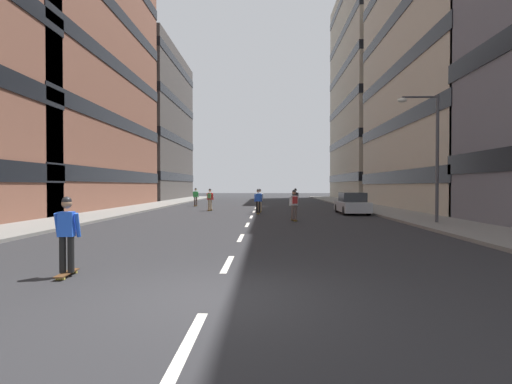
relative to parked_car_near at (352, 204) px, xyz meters
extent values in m
plane|color=#28282B|center=(-7.07, 3.30, -0.70)|extent=(145.23, 145.23, 0.00)
cube|color=gray|center=(-17.14, 6.33, -0.63)|extent=(3.61, 66.56, 0.14)
cube|color=gray|center=(3.01, 6.33, -0.63)|extent=(3.61, 66.56, 0.14)
cube|color=silver|center=(-7.07, -22.90, -0.70)|extent=(0.16, 2.20, 0.01)
cube|color=silver|center=(-7.07, -17.90, -0.70)|extent=(0.16, 2.20, 0.01)
cube|color=silver|center=(-7.07, -12.90, -0.70)|extent=(0.16, 2.20, 0.01)
cube|color=silver|center=(-7.07, -7.90, -0.70)|extent=(0.16, 2.20, 0.01)
cube|color=silver|center=(-7.07, -2.90, -0.70)|extent=(0.16, 2.20, 0.01)
cube|color=silver|center=(-7.07, 2.10, -0.70)|extent=(0.16, 2.20, 0.01)
cube|color=silver|center=(-7.07, 7.10, -0.70)|extent=(0.16, 2.20, 0.01)
cube|color=silver|center=(-7.07, 12.10, -0.70)|extent=(0.16, 2.20, 0.01)
cube|color=silver|center=(-7.07, 17.10, -0.70)|extent=(0.16, 2.20, 0.01)
cube|color=silver|center=(-7.07, 22.10, -0.70)|extent=(0.16, 2.20, 0.01)
cube|color=silver|center=(-7.07, 27.10, -0.70)|extent=(0.16, 2.20, 0.01)
cube|color=silver|center=(-7.07, 32.10, -0.70)|extent=(0.16, 2.20, 0.01)
cube|color=black|center=(-27.43, 5.97, 2.15)|extent=(17.09, 23.02, 1.10)
cube|color=black|center=(-27.43, 5.97, 6.89)|extent=(17.09, 23.02, 1.10)
cube|color=black|center=(-27.43, 5.97, 11.63)|extent=(17.09, 23.02, 1.10)
cube|color=black|center=(-27.43, 5.97, 16.37)|extent=(17.09, 23.02, 1.10)
cube|color=#4C4744|center=(-27.43, 29.11, 10.10)|extent=(16.97, 20.59, 21.59)
cube|color=black|center=(-27.43, 29.11, 2.54)|extent=(17.09, 20.71, 1.10)
cube|color=black|center=(-27.43, 29.11, 7.94)|extent=(17.09, 20.71, 1.10)
cube|color=black|center=(-27.43, 29.11, 13.33)|extent=(17.09, 20.71, 1.10)
cube|color=black|center=(-27.43, 29.11, 18.73)|extent=(17.09, 20.71, 1.10)
cube|color=#BCB29E|center=(13.30, 5.97, 12.92)|extent=(16.97, 21.08, 27.24)
cube|color=black|center=(13.30, 5.97, 2.02)|extent=(17.09, 21.20, 1.10)
cube|color=black|center=(13.30, 5.97, 6.56)|extent=(17.09, 21.20, 1.10)
cube|color=black|center=(13.30, 5.97, 11.10)|extent=(17.09, 21.20, 1.10)
cube|color=black|center=(13.30, 5.97, 15.64)|extent=(17.09, 21.20, 1.10)
cube|color=#B2A893|center=(13.30, 29.11, 14.86)|extent=(16.97, 21.21, 31.13)
cube|color=black|center=(13.30, 29.11, 2.41)|extent=(17.09, 21.33, 1.10)
cube|color=black|center=(13.30, 29.11, 7.60)|extent=(17.09, 21.33, 1.10)
cube|color=black|center=(13.30, 29.11, 12.79)|extent=(17.09, 21.33, 1.10)
cube|color=black|center=(13.30, 29.11, 17.98)|extent=(17.09, 21.33, 1.10)
cube|color=black|center=(13.30, 29.11, 23.17)|extent=(17.09, 21.33, 1.10)
cube|color=#B2B7BF|center=(0.00, 0.04, -0.17)|extent=(1.80, 4.40, 0.70)
cube|color=#2D3338|center=(0.00, -0.11, 0.50)|extent=(1.60, 2.10, 0.64)
cylinder|color=black|center=(-0.80, 1.49, -0.38)|extent=(0.22, 0.64, 0.64)
cylinder|color=black|center=(0.80, 1.49, -0.38)|extent=(0.22, 0.64, 0.64)
cylinder|color=black|center=(-0.80, -1.41, -0.38)|extent=(0.22, 0.64, 0.64)
cylinder|color=black|center=(0.80, -1.41, -0.38)|extent=(0.22, 0.64, 0.64)
cylinder|color=#3F3F44|center=(2.64, -7.71, 2.69)|extent=(0.16, 0.16, 6.50)
cylinder|color=#3F3F44|center=(1.74, -7.71, 5.84)|extent=(1.80, 0.10, 0.10)
ellipsoid|color=silver|center=(0.84, -7.71, 5.69)|extent=(0.50, 0.30, 0.24)
cube|color=brown|center=(-10.61, 3.02, -0.62)|extent=(0.35, 0.92, 0.02)
cylinder|color=#D8BF4C|center=(-10.55, 3.34, -0.66)|extent=(0.19, 0.10, 0.07)
cylinder|color=#D8BF4C|center=(-10.66, 2.70, -0.66)|extent=(0.19, 0.10, 0.07)
cylinder|color=tan|center=(-10.70, 3.03, -0.21)|extent=(0.16, 0.16, 0.80)
cylinder|color=tan|center=(-10.52, 3.00, -0.21)|extent=(0.16, 0.16, 0.80)
cube|color=red|center=(-10.61, 3.02, 0.47)|extent=(0.35, 0.25, 0.55)
cylinder|color=red|center=(-10.82, 3.11, 0.44)|extent=(0.13, 0.24, 0.55)
cylinder|color=red|center=(-10.38, 3.03, 0.44)|extent=(0.13, 0.24, 0.55)
sphere|color=tan|center=(-10.60, 3.04, 0.92)|extent=(0.22, 0.22, 0.22)
sphere|color=black|center=(-10.60, 3.04, 0.97)|extent=(0.21, 0.21, 0.21)
cube|color=#4C8C4C|center=(-10.64, 2.84, 0.50)|extent=(0.28, 0.20, 0.40)
cube|color=brown|center=(-10.49, -19.40, -0.62)|extent=(0.27, 0.91, 0.02)
cylinder|color=#D8BF4C|center=(-10.52, -19.08, -0.66)|extent=(0.18, 0.08, 0.07)
cylinder|color=#D8BF4C|center=(-10.47, -19.72, -0.66)|extent=(0.18, 0.08, 0.07)
cylinder|color=black|center=(-10.58, -19.40, -0.21)|extent=(0.15, 0.15, 0.80)
cylinder|color=black|center=(-10.40, -19.39, -0.21)|extent=(0.15, 0.15, 0.80)
cube|color=blue|center=(-10.49, -19.40, 0.47)|extent=(0.33, 0.22, 0.55)
cylinder|color=blue|center=(-10.72, -19.36, 0.44)|extent=(0.11, 0.24, 0.55)
cylinder|color=blue|center=(-10.28, -19.33, 0.44)|extent=(0.11, 0.24, 0.55)
sphere|color=#997051|center=(-10.49, -19.38, 0.92)|extent=(0.22, 0.22, 0.22)
sphere|color=black|center=(-10.49, -19.38, 0.97)|extent=(0.21, 0.21, 0.21)
cube|color=brown|center=(-6.61, 1.77, -0.62)|extent=(0.28, 0.91, 0.02)
cylinder|color=#D8BF4C|center=(-6.64, 2.09, -0.66)|extent=(0.19, 0.09, 0.07)
cylinder|color=#D8BF4C|center=(-6.58, 1.45, -0.66)|extent=(0.19, 0.09, 0.07)
cylinder|color=tan|center=(-6.70, 1.76, -0.21)|extent=(0.15, 0.15, 0.80)
cylinder|color=tan|center=(-6.52, 1.78, -0.21)|extent=(0.15, 0.15, 0.80)
cube|color=white|center=(-6.61, 1.77, 0.47)|extent=(0.34, 0.23, 0.55)
cylinder|color=white|center=(-6.84, 1.80, 0.44)|extent=(0.11, 0.24, 0.55)
cylinder|color=white|center=(-6.40, 1.84, 0.44)|extent=(0.11, 0.24, 0.55)
sphere|color=#997051|center=(-6.61, 1.79, 0.92)|extent=(0.22, 0.22, 0.22)
sphere|color=black|center=(-6.61, 1.79, 0.97)|extent=(0.21, 0.21, 0.21)
cube|color=#3F72BF|center=(-6.60, 1.59, 0.50)|extent=(0.27, 0.18, 0.40)
cube|color=brown|center=(-6.69, -0.26, -0.62)|extent=(0.25, 0.91, 0.02)
cylinder|color=#D8BF4C|center=(-6.70, 0.06, -0.66)|extent=(0.18, 0.08, 0.07)
cylinder|color=#D8BF4C|center=(-6.67, -0.58, -0.66)|extent=(0.18, 0.08, 0.07)
cylinder|color=black|center=(-6.78, -0.27, -0.21)|extent=(0.15, 0.15, 0.80)
cylinder|color=black|center=(-6.60, -0.26, -0.21)|extent=(0.15, 0.15, 0.80)
cube|color=blue|center=(-6.69, -0.26, 0.47)|extent=(0.33, 0.22, 0.55)
cylinder|color=blue|center=(-6.91, -0.22, 0.44)|extent=(0.10, 0.23, 0.55)
cylinder|color=blue|center=(-6.47, -0.20, 0.44)|extent=(0.10, 0.23, 0.55)
sphere|color=tan|center=(-6.69, -0.24, 0.92)|extent=(0.22, 0.22, 0.22)
sphere|color=black|center=(-6.69, -0.24, 0.97)|extent=(0.21, 0.21, 0.21)
cube|color=brown|center=(-4.51, -5.66, -0.62)|extent=(0.35, 0.92, 0.02)
cylinder|color=#D8BF4C|center=(-4.57, -5.34, -0.66)|extent=(0.19, 0.10, 0.07)
cylinder|color=#D8BF4C|center=(-4.45, -5.97, -0.66)|extent=(0.19, 0.10, 0.07)
cylinder|color=#594C47|center=(-4.60, -5.67, -0.21)|extent=(0.16, 0.16, 0.80)
cylinder|color=#594C47|center=(-4.42, -5.64, -0.21)|extent=(0.16, 0.16, 0.80)
cube|color=white|center=(-4.51, -5.66, 0.47)|extent=(0.35, 0.25, 0.55)
cylinder|color=white|center=(-4.73, -5.64, 0.44)|extent=(0.13, 0.24, 0.55)
cylinder|color=white|center=(-4.30, -5.57, 0.44)|extent=(0.13, 0.24, 0.55)
sphere|color=#997051|center=(-4.51, -5.64, 0.92)|extent=(0.22, 0.22, 0.22)
sphere|color=black|center=(-4.51, -5.64, 0.97)|extent=(0.21, 0.21, 0.21)
cube|color=#A52626|center=(-4.48, -5.83, 0.50)|extent=(0.28, 0.20, 0.40)
cube|color=brown|center=(-3.64, 5.31, -0.62)|extent=(0.30, 0.92, 0.02)
cylinder|color=#D8BF4C|center=(-3.60, 5.63, -0.66)|extent=(0.19, 0.09, 0.07)
cylinder|color=#D8BF4C|center=(-3.68, 4.99, -0.66)|extent=(0.19, 0.09, 0.07)
cylinder|color=#594C47|center=(-3.73, 5.32, -0.21)|extent=(0.16, 0.16, 0.80)
cylinder|color=#594C47|center=(-3.55, 5.30, -0.21)|extent=(0.16, 0.16, 0.80)
cube|color=black|center=(-3.64, 5.31, 0.47)|extent=(0.34, 0.24, 0.55)
cylinder|color=black|center=(-3.85, 5.39, 0.44)|extent=(0.12, 0.24, 0.55)
cylinder|color=black|center=(-3.42, 5.34, 0.44)|extent=(0.12, 0.24, 0.55)
sphere|color=#997051|center=(-3.64, 5.33, 0.92)|extent=(0.22, 0.22, 0.22)
sphere|color=black|center=(-3.64, 5.33, 0.97)|extent=(0.21, 0.21, 0.21)
cube|color=black|center=(-3.66, 5.13, 0.50)|extent=(0.28, 0.19, 0.40)
cube|color=brown|center=(-13.01, 9.80, -0.62)|extent=(0.22, 0.90, 0.02)
cylinder|color=#D8BF4C|center=(-13.00, 10.12, -0.66)|extent=(0.18, 0.07, 0.07)
cylinder|color=#D8BF4C|center=(-13.01, 9.48, -0.66)|extent=(0.18, 0.07, 0.07)
cylinder|color=#594C47|center=(-13.10, 9.81, -0.21)|extent=(0.14, 0.14, 0.80)
cylinder|color=#594C47|center=(-12.92, 9.80, -0.21)|extent=(0.14, 0.14, 0.80)
cube|color=green|center=(-13.01, 9.80, 0.47)|extent=(0.32, 0.21, 0.55)
cylinder|color=green|center=(-13.22, 9.86, 0.44)|extent=(0.10, 0.23, 0.55)
cylinder|color=green|center=(-12.78, 9.85, 0.44)|extent=(0.10, 0.23, 0.55)
sphere|color=tan|center=(-13.01, 9.82, 0.92)|extent=(0.22, 0.22, 0.22)
sphere|color=black|center=(-13.01, 9.82, 0.97)|extent=(0.21, 0.21, 0.21)
camera|label=1|loc=(-6.05, -27.88, 1.32)|focal=27.35mm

